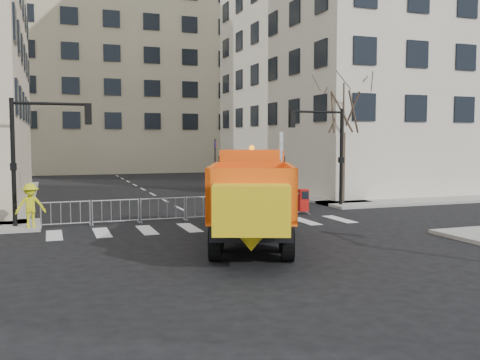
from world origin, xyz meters
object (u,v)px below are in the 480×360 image
object	(u,v)px
plow_truck	(252,195)
cop_a	(220,201)
cop_b	(251,199)
newspaper_box	(303,200)
worker	(31,206)
cop_c	(226,202)

from	to	relation	value
plow_truck	cop_a	size ratio (longest dim) A/B	5.24
cop_b	newspaper_box	distance (m)	3.34
plow_truck	newspaper_box	xyz separation A→B (m)	(5.26, 6.53, -1.07)
cop_b	worker	distance (m)	9.49
worker	cop_c	bearing A→B (deg)	-14.62
cop_c	worker	xyz separation A→B (m)	(-7.98, 1.10, 0.05)
cop_b	newspaper_box	world-z (taller)	cop_b
cop_a	plow_truck	bearing A→B (deg)	55.47
cop_a	newspaper_box	bearing A→B (deg)	166.97
cop_b	cop_c	bearing A→B (deg)	48.68
cop_b	newspaper_box	bearing A→B (deg)	-144.16
cop_a	cop_c	size ratio (longest dim) A/B	1.01
plow_truck	cop_c	xyz separation A→B (m)	(0.58, 4.59, -0.78)
cop_c	newspaper_box	bearing A→B (deg)	172.54
cop_b	worker	bearing A→B (deg)	16.58
plow_truck	cop_c	size ratio (longest dim) A/B	5.31
cop_a	worker	distance (m)	7.89
cop_a	cop_b	bearing A→B (deg)	163.17
cop_a	worker	size ratio (longest dim) A/B	1.12
worker	newspaper_box	bearing A→B (deg)	-2.97
cop_a	cop_b	world-z (taller)	cop_a
plow_truck	cop_a	world-z (taller)	plow_truck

